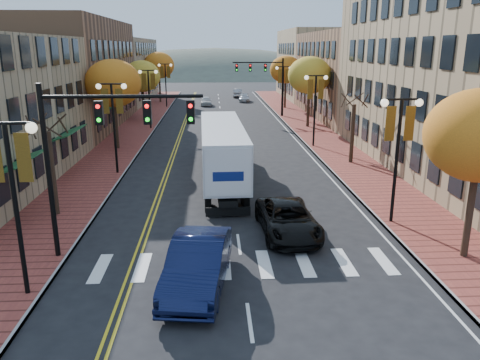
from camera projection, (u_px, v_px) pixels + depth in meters
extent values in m
plane|color=black|center=(245.00, 290.00, 16.52)|extent=(200.00, 200.00, 0.00)
cube|color=brown|center=(134.00, 131.00, 47.19)|extent=(4.00, 85.00, 0.15)
cube|color=brown|center=(310.00, 129.00, 48.21)|extent=(4.00, 85.00, 0.15)
cube|color=brown|center=(59.00, 75.00, 48.61)|extent=(12.00, 24.00, 11.00)
cube|color=#9E8966|center=(109.00, 70.00, 72.82)|extent=(12.00, 26.00, 9.50)
cube|color=brown|center=(374.00, 75.00, 56.51)|extent=(15.00, 24.00, 10.00)
cube|color=#9E8966|center=(330.00, 64.00, 77.49)|extent=(15.00, 20.00, 11.00)
cylinder|color=#382619|center=(53.00, 174.00, 23.08)|extent=(0.28, 0.28, 4.20)
cylinder|color=#382619|center=(116.00, 119.00, 38.34)|extent=(0.28, 0.28, 4.90)
ellipsoid|color=orange|center=(113.00, 83.00, 37.55)|extent=(4.48, 4.48, 3.81)
cylinder|color=#382619|center=(143.00, 100.00, 53.75)|extent=(0.28, 0.28, 4.55)
ellipsoid|color=yellow|center=(142.00, 76.00, 53.02)|extent=(4.16, 4.16, 3.54)
cylinder|color=#382619|center=(160.00, 85.00, 70.96)|extent=(0.28, 0.28, 5.04)
ellipsoid|color=orange|center=(159.00, 65.00, 70.15)|extent=(4.61, 4.61, 3.92)
cylinder|color=#382619|center=(471.00, 202.00, 18.28)|extent=(0.28, 0.28, 4.55)
cylinder|color=#382619|center=(352.00, 134.00, 33.69)|extent=(0.28, 0.28, 4.20)
cylinder|color=#382619|center=(308.00, 103.00, 48.95)|extent=(0.28, 0.28, 4.90)
ellipsoid|color=yellow|center=(310.00, 75.00, 48.17)|extent=(4.48, 4.48, 3.81)
cylinder|color=#382619|center=(285.00, 90.00, 64.33)|extent=(0.28, 0.28, 4.76)
ellipsoid|color=orange|center=(286.00, 70.00, 63.57)|extent=(4.35, 4.35, 3.70)
cylinder|color=black|center=(17.00, 214.00, 15.27)|extent=(0.16, 0.16, 6.00)
cylinder|color=black|center=(4.00, 123.00, 14.45)|extent=(1.60, 0.10, 0.10)
sphere|color=#FFF2CC|center=(31.00, 128.00, 14.54)|extent=(0.36, 0.36, 0.36)
cube|color=#AA7116|center=(24.00, 158.00, 14.78)|extent=(0.45, 0.03, 1.60)
cylinder|color=black|center=(114.00, 130.00, 30.63)|extent=(0.16, 0.16, 6.00)
cylinder|color=black|center=(111.00, 84.00, 29.81)|extent=(1.60, 0.10, 0.10)
sphere|color=#FFF2CC|center=(98.00, 86.00, 29.81)|extent=(0.36, 0.36, 0.36)
sphere|color=#FFF2CC|center=(124.00, 86.00, 29.90)|extent=(0.36, 0.36, 0.36)
cube|color=#AA7116|center=(105.00, 101.00, 30.09)|extent=(0.45, 0.03, 1.60)
cube|color=#AA7116|center=(119.00, 101.00, 30.14)|extent=(0.45, 0.03, 1.60)
cylinder|color=black|center=(149.00, 100.00, 47.91)|extent=(0.16, 0.16, 6.00)
cylinder|color=black|center=(148.00, 70.00, 47.09)|extent=(1.60, 0.10, 0.10)
sphere|color=#FFF2CC|center=(140.00, 72.00, 47.09)|extent=(0.36, 0.36, 0.36)
sphere|color=#FFF2CC|center=(156.00, 72.00, 47.18)|extent=(0.36, 0.36, 0.36)
cube|color=#AA7116|center=(144.00, 81.00, 47.37)|extent=(0.45, 0.03, 1.60)
cube|color=#AA7116|center=(153.00, 81.00, 47.42)|extent=(0.45, 0.03, 1.60)
cylinder|color=black|center=(166.00, 86.00, 65.19)|extent=(0.16, 0.16, 6.00)
cylinder|color=black|center=(165.00, 64.00, 64.37)|extent=(1.60, 0.10, 0.10)
sphere|color=#FFF2CC|center=(159.00, 65.00, 64.37)|extent=(0.36, 0.36, 0.36)
sphere|color=#FFF2CC|center=(171.00, 65.00, 64.46)|extent=(0.36, 0.36, 0.36)
cube|color=#AA7116|center=(162.00, 72.00, 64.65)|extent=(0.45, 0.03, 1.60)
cube|color=#AA7116|center=(169.00, 72.00, 64.70)|extent=(0.45, 0.03, 1.60)
cylinder|color=black|center=(396.00, 164.00, 21.88)|extent=(0.16, 0.16, 6.00)
cylinder|color=black|center=(402.00, 99.00, 21.06)|extent=(1.60, 0.10, 0.10)
sphere|color=#FFF2CC|center=(385.00, 103.00, 21.05)|extent=(0.36, 0.36, 0.36)
sphere|color=#FFF2CC|center=(419.00, 103.00, 21.14)|extent=(0.36, 0.36, 0.36)
cube|color=#AA7116|center=(390.00, 124.00, 21.33)|extent=(0.45, 0.03, 1.60)
cube|color=#AA7116|center=(410.00, 123.00, 21.39)|extent=(0.45, 0.03, 1.60)
cylinder|color=black|center=(315.00, 112.00, 39.16)|extent=(0.16, 0.16, 6.00)
cylinder|color=black|center=(316.00, 76.00, 38.34)|extent=(1.60, 0.10, 0.10)
sphere|color=#FFF2CC|center=(307.00, 78.00, 38.33)|extent=(0.36, 0.36, 0.36)
sphere|color=#FFF2CC|center=(326.00, 77.00, 38.42)|extent=(0.36, 0.36, 0.36)
cube|color=#AA7116|center=(310.00, 89.00, 38.61)|extent=(0.45, 0.03, 1.60)
cube|color=#AA7116|center=(321.00, 89.00, 38.66)|extent=(0.45, 0.03, 1.60)
cylinder|color=black|center=(283.00, 92.00, 56.44)|extent=(0.16, 0.16, 6.00)
cylinder|color=black|center=(284.00, 67.00, 55.62)|extent=(1.60, 0.10, 0.10)
sphere|color=#FFF2CC|center=(277.00, 68.00, 55.61)|extent=(0.36, 0.36, 0.36)
sphere|color=#FFF2CC|center=(290.00, 68.00, 55.70)|extent=(0.36, 0.36, 0.36)
cube|color=#AA7116|center=(280.00, 76.00, 55.89)|extent=(0.45, 0.03, 1.60)
cube|color=#AA7116|center=(287.00, 76.00, 55.94)|extent=(0.45, 0.03, 1.60)
cylinder|color=black|center=(49.00, 175.00, 18.02)|extent=(0.20, 0.20, 7.00)
cylinder|color=black|center=(122.00, 96.00, 17.37)|extent=(6.00, 0.14, 0.14)
cube|color=black|center=(99.00, 113.00, 17.48)|extent=(0.30, 0.25, 0.90)
sphere|color=#FF0C0C|center=(98.00, 107.00, 17.28)|extent=(0.16, 0.16, 0.16)
cube|color=black|center=(148.00, 112.00, 17.58)|extent=(0.30, 0.25, 0.90)
sphere|color=#FF0C0C|center=(147.00, 106.00, 17.38)|extent=(0.16, 0.16, 0.16)
cube|color=black|center=(191.00, 112.00, 17.68)|extent=(0.30, 0.25, 0.90)
sphere|color=#FF0C0C|center=(190.00, 106.00, 17.47)|extent=(0.16, 0.16, 0.16)
cylinder|color=black|center=(282.00, 88.00, 56.30)|extent=(0.20, 0.20, 7.00)
cylinder|color=black|center=(258.00, 62.00, 55.30)|extent=(6.00, 0.14, 0.14)
cube|color=black|center=(265.00, 68.00, 55.52)|extent=(0.30, 0.25, 0.90)
sphere|color=#FF0C0C|center=(265.00, 65.00, 55.32)|extent=(0.16, 0.16, 0.16)
cube|color=black|center=(250.00, 68.00, 55.42)|extent=(0.30, 0.25, 0.90)
sphere|color=#FF0C0C|center=(250.00, 66.00, 55.22)|extent=(0.16, 0.16, 0.16)
cube|color=black|center=(237.00, 68.00, 55.33)|extent=(0.30, 0.25, 0.90)
sphere|color=#FF0C0C|center=(237.00, 66.00, 55.12)|extent=(0.16, 0.16, 0.16)
cube|color=black|center=(222.00, 173.00, 28.86)|extent=(1.24, 12.24, 0.33)
cube|color=silver|center=(222.00, 146.00, 28.41)|extent=(2.74, 12.28, 2.63)
cube|color=black|center=(218.00, 138.00, 35.86)|extent=(2.42, 2.88, 2.35)
cylinder|color=black|center=(208.00, 203.00, 24.19)|extent=(0.35, 0.95, 0.94)
cylinder|color=black|center=(246.00, 202.00, 24.34)|extent=(0.35, 0.95, 0.94)
cylinder|color=black|center=(208.00, 197.00, 25.27)|extent=(0.35, 0.95, 0.94)
cylinder|color=black|center=(244.00, 196.00, 25.42)|extent=(0.35, 0.95, 0.94)
cylinder|color=black|center=(205.00, 155.00, 34.99)|extent=(0.35, 0.95, 0.94)
cylinder|color=black|center=(232.00, 155.00, 35.15)|extent=(0.35, 0.95, 0.94)
cylinder|color=black|center=(205.00, 149.00, 36.98)|extent=(0.35, 0.95, 0.94)
cylinder|color=black|center=(230.00, 149.00, 37.13)|extent=(0.35, 0.95, 0.94)
imported|color=black|center=(198.00, 264.00, 16.51)|extent=(2.62, 5.64, 1.79)
imported|color=black|center=(288.00, 219.00, 21.28)|extent=(2.67, 5.37, 1.46)
imported|color=silver|center=(206.00, 101.00, 68.25)|extent=(1.69, 3.94, 1.33)
imported|color=#A0A0A7|center=(244.00, 98.00, 73.08)|extent=(1.89, 4.14, 1.18)
imported|color=#94939A|center=(238.00, 93.00, 79.66)|extent=(1.63, 4.29, 1.40)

